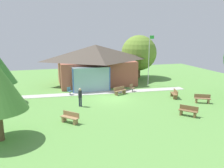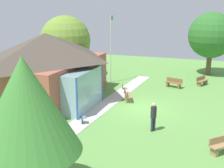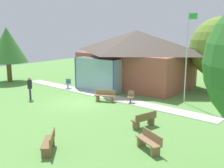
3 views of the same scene
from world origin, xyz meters
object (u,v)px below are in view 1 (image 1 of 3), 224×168
(tree_behind_pavilion_right, at_px, (139,53))
(patio_chair_west, at_px, (70,91))
(bench_lawn_far_right, at_px, (202,99))
(visitor_strolling_lawn, at_px, (80,96))
(bench_front_left, at_px, (70,118))
(bench_mid_right, at_px, (174,94))
(pavilion, at_px, (96,64))
(bench_rear_near_path, at_px, (120,91))
(flagpole, at_px, (149,58))
(patio_chair_lawn_spare, at_px, (132,88))
(bench_front_right, at_px, (188,111))

(tree_behind_pavilion_right, bearing_deg, patio_chair_west, -147.22)
(bench_lawn_far_right, relative_size, visitor_strolling_lawn, 0.88)
(bench_front_left, relative_size, visitor_strolling_lawn, 0.79)
(visitor_strolling_lawn, bearing_deg, bench_lawn_far_right, 27.58)
(bench_mid_right, bearing_deg, pavilion, 51.85)
(bench_rear_near_path, xyz_separation_m, bench_lawn_far_right, (6.69, -5.20, 0.00))
(pavilion, distance_m, visitor_strolling_lawn, 9.88)
(flagpole, distance_m, bench_mid_right, 6.76)
(bench_front_left, height_order, bench_mid_right, same)
(bench_rear_near_path, distance_m, tree_behind_pavilion_right, 10.66)
(pavilion, relative_size, bench_mid_right, 6.66)
(patio_chair_lawn_spare, bearing_deg, bench_rear_near_path, 2.40)
(bench_lawn_far_right, xyz_separation_m, tree_behind_pavilion_right, (-1.05, 13.62, 3.30))
(bench_lawn_far_right, height_order, patio_chair_west, patio_chair_west)
(flagpole, relative_size, tree_behind_pavilion_right, 1.02)
(pavilion, distance_m, bench_front_left, 13.90)
(bench_rear_near_path, relative_size, bench_lawn_far_right, 1.01)
(bench_mid_right, height_order, bench_lawn_far_right, same)
(bench_rear_near_path, relative_size, patio_chair_lawn_spare, 1.81)
(bench_mid_right, relative_size, bench_lawn_far_right, 1.02)
(visitor_strolling_lawn, bearing_deg, patio_chair_west, 134.98)
(pavilion, height_order, flagpole, flagpole)
(bench_front_right, height_order, bench_mid_right, same)
(flagpole, distance_m, patio_chair_west, 10.79)
(flagpole, xyz_separation_m, bench_lawn_far_right, (1.85, -8.35, -3.12))
(flagpole, bearing_deg, tree_behind_pavilion_right, 81.33)
(flagpole, bearing_deg, pavilion, 154.68)
(pavilion, xyz_separation_m, tree_behind_pavilion_right, (7.03, 2.32, 1.04))
(bench_front_left, xyz_separation_m, tree_behind_pavilion_right, (11.80, 15.19, 3.30))
(bench_rear_near_path, bearing_deg, patio_chair_west, -36.40)
(flagpole, bearing_deg, bench_lawn_far_right, -77.50)
(flagpole, relative_size, bench_front_left, 4.68)
(flagpole, xyz_separation_m, bench_front_right, (-1.55, -11.10, -3.12))
(bench_front_right, xyz_separation_m, patio_chair_west, (-8.62, 9.30, 0.01))
(bench_front_right, xyz_separation_m, visitor_strolling_lawn, (-8.10, 4.92, 0.62))
(patio_chair_west, relative_size, visitor_strolling_lawn, 0.49)
(pavilion, bearing_deg, patio_chair_west, -129.76)
(bench_front_right, distance_m, patio_chair_lawn_spare, 8.91)
(patio_chair_lawn_spare, distance_m, tree_behind_pavilion_right, 9.15)
(bench_front_right, height_order, patio_chair_west, patio_chair_west)
(patio_chair_lawn_spare, bearing_deg, bench_front_left, 20.87)
(bench_front_left, bearing_deg, flagpole, -92.51)
(bench_rear_near_path, distance_m, bench_mid_right, 5.79)
(visitor_strolling_lawn, relative_size, tree_behind_pavilion_right, 0.28)
(bench_mid_right, bearing_deg, patio_chair_west, 84.12)
(bench_front_right, bearing_deg, bench_mid_right, -61.23)
(bench_rear_near_path, xyz_separation_m, bench_front_right, (3.29, -7.95, 0.00))
(bench_front_left, distance_m, tree_behind_pavilion_right, 19.51)
(bench_front_left, distance_m, bench_mid_right, 11.87)
(pavilion, bearing_deg, bench_front_right, -71.61)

